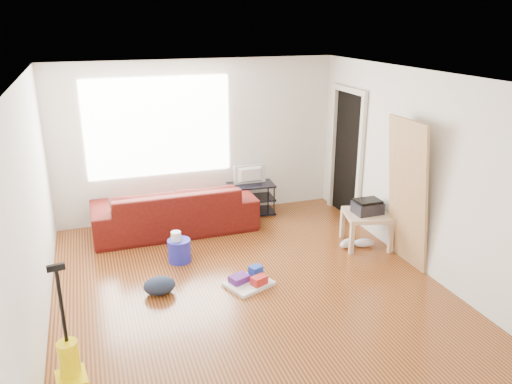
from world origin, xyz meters
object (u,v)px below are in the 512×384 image
object	(u,v)px
side_table	(367,218)
bucket	(180,261)
backpack	(160,293)
tv_stand	(251,198)
cleaning_tray	(250,280)
vacuum	(70,369)
sofa	(176,230)

from	to	relation	value
side_table	bucket	distance (m)	2.66
backpack	side_table	bearing A→B (deg)	9.66
tv_stand	bucket	size ratio (longest dim) A/B	2.55
cleaning_tray	vacuum	bearing A→B (deg)	-148.89
bucket	cleaning_tray	world-z (taller)	cleaning_tray
sofa	backpack	distance (m)	1.86
backpack	vacuum	xyz separation A→B (m)	(-0.97, -1.38, 0.22)
cleaning_tray	backpack	distance (m)	1.08
sofa	bucket	xyz separation A→B (m)	(-0.14, -1.04, 0.00)
tv_stand	cleaning_tray	size ratio (longest dim) A/B	1.23
tv_stand	backpack	world-z (taller)	tv_stand
sofa	tv_stand	xyz separation A→B (m)	(1.31, 0.27, 0.27)
tv_stand	side_table	bearing A→B (deg)	-50.58
backpack	vacuum	bearing A→B (deg)	-122.71
side_table	bucket	world-z (taller)	side_table
cleaning_tray	backpack	bearing A→B (deg)	171.96
bucket	backpack	xyz separation A→B (m)	(-0.38, -0.75, 0.00)
bucket	cleaning_tray	size ratio (longest dim) A/B	0.48
bucket	backpack	world-z (taller)	bucket
tv_stand	bucket	bearing A→B (deg)	-133.01
tv_stand	backpack	bearing A→B (deg)	-126.78
vacuum	tv_stand	bearing A→B (deg)	43.64
bucket	side_table	bearing A→B (deg)	-7.97
sofa	tv_stand	world-z (taller)	tv_stand
tv_stand	vacuum	distance (m)	4.43
side_table	sofa	bearing A→B (deg)	150.32
vacuum	cleaning_tray	bearing A→B (deg)	23.80
cleaning_tray	backpack	size ratio (longest dim) A/B	1.70
vacuum	side_table	bearing A→B (deg)	16.73
side_table	cleaning_tray	xyz separation A→B (m)	(-1.92, -0.54, -0.35)
sofa	cleaning_tray	distance (m)	2.02
sofa	backpack	bearing A→B (deg)	73.93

